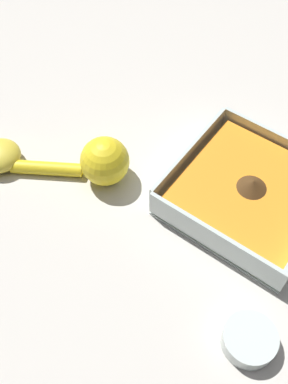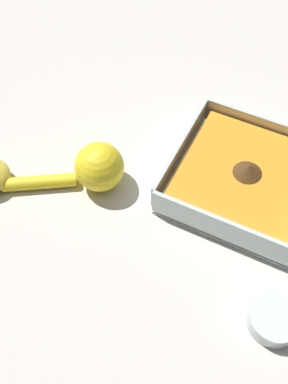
{
  "view_description": "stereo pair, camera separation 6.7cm",
  "coord_description": "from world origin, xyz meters",
  "px_view_note": "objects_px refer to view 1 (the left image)",
  "views": [
    {
      "loc": [
        0.1,
        -0.39,
        0.58
      ],
      "look_at": [
        -0.13,
        -0.08,
        0.03
      ],
      "focal_mm": 42.0,
      "sensor_mm": 36.0,
      "label": 1
    },
    {
      "loc": [
        0.04,
        -0.42,
        0.58
      ],
      "look_at": [
        -0.13,
        -0.08,
        0.03
      ],
      "focal_mm": 42.0,
      "sensor_mm": 36.0,
      "label": 2
    }
  ],
  "objects_px": {
    "spice_bowl": "(249,340)",
    "lemon_squeezer": "(98,162)",
    "lemon_half": "(0,156)",
    "square_dish": "(247,193)"
  },
  "relations": [
    {
      "from": "square_dish",
      "to": "spice_bowl",
      "type": "distance_m",
      "value": 0.22
    },
    {
      "from": "square_dish",
      "to": "spice_bowl",
      "type": "relative_size",
      "value": 3.12
    },
    {
      "from": "lemon_squeezer",
      "to": "spice_bowl",
      "type": "bearing_deg",
      "value": -48.28
    },
    {
      "from": "square_dish",
      "to": "spice_bowl",
      "type": "bearing_deg",
      "value": -59.87
    },
    {
      "from": "spice_bowl",
      "to": "lemon_half",
      "type": "height_order",
      "value": "lemon_half"
    },
    {
      "from": "spice_bowl",
      "to": "lemon_half",
      "type": "distance_m",
      "value": 0.47
    },
    {
      "from": "spice_bowl",
      "to": "lemon_squeezer",
      "type": "bearing_deg",
      "value": 163.63
    },
    {
      "from": "square_dish",
      "to": "lemon_squeezer",
      "type": "relative_size",
      "value": 1.24
    },
    {
      "from": "lemon_squeezer",
      "to": "lemon_half",
      "type": "bearing_deg",
      "value": 175.11
    },
    {
      "from": "spice_bowl",
      "to": "lemon_squeezer",
      "type": "distance_m",
      "value": 0.33
    }
  ]
}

